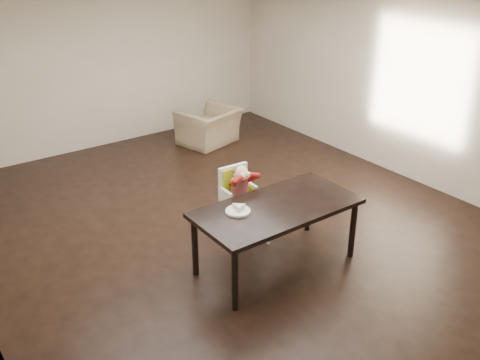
# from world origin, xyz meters

# --- Properties ---
(ground) EXTENTS (7.00, 7.00, 0.00)m
(ground) POSITION_xyz_m (0.00, 0.00, 0.00)
(ground) COLOR black
(ground) RESTS_ON ground
(room_walls) EXTENTS (6.02, 7.02, 2.71)m
(room_walls) POSITION_xyz_m (0.00, 0.00, 1.86)
(room_walls) COLOR beige
(room_walls) RESTS_ON ground
(dining_table) EXTENTS (1.80, 0.90, 0.75)m
(dining_table) POSITION_xyz_m (-0.13, -1.15, 0.67)
(dining_table) COLOR black
(dining_table) RESTS_ON ground
(high_chair) EXTENTS (0.44, 0.44, 1.00)m
(high_chair) POSITION_xyz_m (-0.15, -0.48, 0.70)
(high_chair) COLOR white
(high_chair) RESTS_ON ground
(plate) EXTENTS (0.28, 0.28, 0.08)m
(plate) POSITION_xyz_m (-0.54, -1.02, 0.78)
(plate) COLOR white
(plate) RESTS_ON dining_table
(armchair) EXTENTS (1.08, 0.84, 0.83)m
(armchair) POSITION_xyz_m (1.34, 2.47, 0.42)
(armchair) COLOR #95815F
(armchair) RESTS_ON ground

